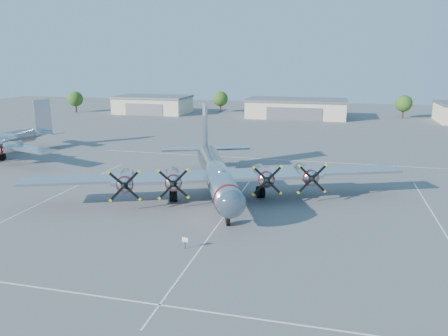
% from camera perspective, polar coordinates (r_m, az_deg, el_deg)
% --- Properties ---
extents(ground, '(260.00, 260.00, 0.00)m').
position_cam_1_polar(ground, '(50.89, 1.10, -4.85)').
color(ground, '#555558').
rests_on(ground, ground).
extents(parking_lines, '(60.00, 50.08, 0.01)m').
position_cam_1_polar(parking_lines, '(49.28, 0.64, -5.48)').
color(parking_lines, silver).
rests_on(parking_lines, ground).
extents(hangar_west, '(22.60, 14.60, 5.40)m').
position_cam_1_polar(hangar_west, '(141.16, -9.26, 8.20)').
color(hangar_west, beige).
rests_on(hangar_west, ground).
extents(hangar_center, '(28.60, 14.60, 5.40)m').
position_cam_1_polar(hangar_center, '(130.07, 9.44, 7.72)').
color(hangar_center, beige).
rests_on(hangar_center, ground).
extents(tree_far_west, '(4.80, 4.80, 6.64)m').
position_cam_1_polar(tree_far_west, '(149.33, -18.84, 8.53)').
color(tree_far_west, '#382619').
rests_on(tree_far_west, ground).
extents(tree_west, '(4.80, 4.80, 6.64)m').
position_cam_1_polar(tree_west, '(142.08, -0.46, 9.03)').
color(tree_west, '#382619').
rests_on(tree_west, ground).
extents(tree_east, '(4.80, 4.80, 6.64)m').
position_cam_1_polar(tree_east, '(136.81, 22.42, 7.80)').
color(tree_east, '#382619').
rests_on(tree_east, ground).
extents(main_bomber_b29, '(53.33, 45.48, 9.96)m').
position_cam_1_polar(main_bomber_b29, '(54.73, -1.11, -3.48)').
color(main_bomber_b29, silver).
rests_on(main_bomber_b29, ground).
extents(info_placard, '(0.57, 0.09, 1.09)m').
position_cam_1_polar(info_placard, '(39.41, -5.12, -9.46)').
color(info_placard, black).
rests_on(info_placard, ground).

